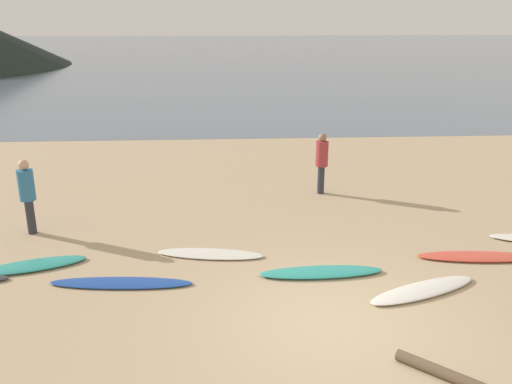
% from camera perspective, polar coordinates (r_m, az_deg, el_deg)
% --- Properties ---
extents(ground_plane, '(120.00, 120.00, 0.20)m').
position_cam_1_polar(ground_plane, '(18.14, 1.98, 3.05)').
color(ground_plane, tan).
rests_on(ground_plane, ground).
extents(ocean_water, '(140.00, 100.00, 0.01)m').
position_cam_1_polar(ocean_water, '(70.89, -2.14, 14.56)').
color(ocean_water, slate).
rests_on(ocean_water, ground).
extents(surfboard_1, '(2.05, 1.15, 0.09)m').
position_cam_1_polar(surfboard_1, '(11.41, -22.38, -7.14)').
color(surfboard_1, teal).
rests_on(surfboard_1, ground).
extents(surfboard_2, '(2.63, 0.65, 0.06)m').
position_cam_1_polar(surfboard_2, '(10.24, -14.01, -9.26)').
color(surfboard_2, '#1E479E').
rests_on(surfboard_2, ground).
extents(surfboard_3, '(2.22, 0.86, 0.07)m').
position_cam_1_polar(surfboard_3, '(11.10, -4.81, -6.50)').
color(surfboard_3, silver).
rests_on(surfboard_3, ground).
extents(surfboard_4, '(2.35, 0.59, 0.10)m').
position_cam_1_polar(surfboard_4, '(10.37, 6.88, -8.36)').
color(surfboard_4, teal).
rests_on(surfboard_4, ground).
extents(surfboard_5, '(2.28, 1.33, 0.08)m').
position_cam_1_polar(surfboard_5, '(10.13, 17.16, -9.82)').
color(surfboard_5, silver).
rests_on(surfboard_5, ground).
extents(surfboard_6, '(2.42, 0.73, 0.08)m').
position_cam_1_polar(surfboard_6, '(11.79, 22.21, -6.30)').
color(surfboard_6, '#D84C38').
rests_on(surfboard_6, ground).
extents(person_0, '(0.34, 0.34, 1.66)m').
position_cam_1_polar(person_0, '(14.61, 6.93, 3.53)').
color(person_0, '#2D2D38').
rests_on(person_0, ground).
extents(person_2, '(0.34, 0.34, 1.69)m').
position_cam_1_polar(person_2, '(12.81, -22.95, 0.12)').
color(person_2, '#2D2D38').
rests_on(person_2, ground).
extents(driftwood_log, '(1.51, 1.40, 0.16)m').
position_cam_1_polar(driftwood_log, '(8.02, 21.11, -18.11)').
color(driftwood_log, brown).
rests_on(driftwood_log, ground).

